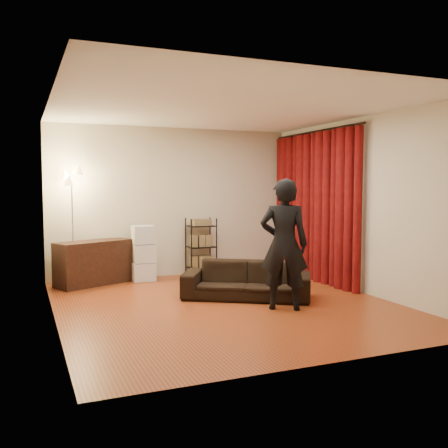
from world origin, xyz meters
name	(u,v)px	position (x,y,z in m)	size (l,w,h in m)	color
floor	(226,304)	(0.00, 0.00, 0.00)	(5.00, 5.00, 0.00)	#94401D
ceiling	(226,108)	(0.00, 0.00, 2.70)	(5.00, 5.00, 0.00)	white
wall_back	(173,202)	(0.00, 2.50, 1.35)	(5.00, 5.00, 0.00)	beige
wall_front	(331,219)	(0.00, -2.50, 1.35)	(5.00, 5.00, 0.00)	beige
wall_left	(53,211)	(-2.25, 0.00, 1.35)	(5.00, 5.00, 0.00)	beige
wall_right	(360,205)	(2.25, 0.00, 1.35)	(5.00, 5.00, 0.00)	beige
curtain_rod	(316,132)	(2.15, 1.12, 2.58)	(0.04, 0.04, 2.65)	black
curtain	(314,207)	(2.13, 1.12, 1.28)	(0.22, 2.65, 2.55)	#660C0A
sofa	(246,280)	(0.43, 0.24, 0.27)	(1.84, 0.72, 0.54)	black
person	(284,244)	(0.62, -0.53, 0.87)	(0.64, 0.42, 1.74)	black
media_cabinet	(94,263)	(-1.50, 2.14, 0.37)	(1.26, 0.47, 0.73)	black
storage_boxes	(144,253)	(-0.65, 2.14, 0.48)	(0.39, 0.31, 0.97)	beige
wire_shelf	(201,247)	(0.45, 2.26, 0.53)	(0.48, 0.34, 1.06)	black
floor_lamp	(73,228)	(-1.82, 2.14, 0.97)	(0.35, 0.35, 1.93)	silver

